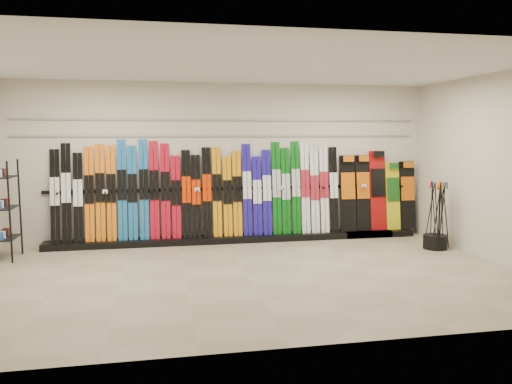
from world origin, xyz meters
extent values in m
plane|color=gray|center=(0.00, 0.00, 0.00)|extent=(8.00, 8.00, 0.00)
plane|color=beige|center=(0.00, 2.50, 1.50)|extent=(8.00, 0.00, 8.00)
plane|color=beige|center=(4.00, 0.00, 1.50)|extent=(0.00, 5.00, 5.00)
plane|color=silver|center=(0.00, 0.00, 3.00)|extent=(8.00, 8.00, 0.00)
cube|color=black|center=(0.22, 2.28, 0.06)|extent=(8.00, 0.40, 0.12)
cube|color=black|center=(-3.05, 2.35, 0.95)|extent=(0.17, 0.26, 1.66)
cube|color=black|center=(-2.86, 2.36, 1.00)|extent=(0.17, 0.28, 1.76)
cube|color=black|center=(-2.66, 2.35, 0.91)|extent=(0.17, 0.25, 1.59)
cube|color=orange|center=(-2.47, 2.35, 0.97)|extent=(0.17, 0.27, 1.70)
cube|color=orange|center=(-2.28, 2.36, 0.99)|extent=(0.17, 0.27, 1.75)
cube|color=orange|center=(-2.08, 2.36, 0.98)|extent=(0.17, 0.27, 1.72)
cube|color=#19619C|center=(-1.89, 2.36, 1.03)|extent=(0.17, 0.28, 1.83)
cube|color=#19619C|center=(-1.71, 2.36, 0.97)|extent=(0.17, 0.27, 1.71)
cube|color=#19619C|center=(-1.51, 2.36, 1.03)|extent=(0.17, 0.28, 1.83)
cube|color=red|center=(-1.32, 2.36, 1.02)|extent=(0.17, 0.28, 1.80)
cube|color=red|center=(-1.12, 2.36, 0.99)|extent=(0.17, 0.27, 1.75)
cube|color=red|center=(-0.92, 2.34, 0.88)|extent=(0.17, 0.24, 1.53)
cube|color=black|center=(-0.73, 2.35, 0.93)|extent=(0.17, 0.25, 1.63)
cube|color=black|center=(-0.55, 2.34, 0.89)|extent=(0.17, 0.24, 1.53)
cube|color=black|center=(-0.35, 2.35, 0.96)|extent=(0.17, 0.26, 1.67)
cube|color=orange|center=(-0.16, 2.35, 0.96)|extent=(0.17, 0.26, 1.67)
cube|color=orange|center=(0.04, 2.34, 0.87)|extent=(0.17, 0.24, 1.51)
cube|color=orange|center=(0.23, 2.35, 0.92)|extent=(0.17, 0.25, 1.61)
cube|color=#1E1292|center=(0.42, 2.36, 0.98)|extent=(0.17, 0.27, 1.73)
cube|color=#1E1292|center=(0.61, 2.34, 0.87)|extent=(0.17, 0.24, 1.50)
cube|color=#1E1292|center=(0.80, 2.35, 0.93)|extent=(0.17, 0.25, 1.62)
cube|color=#085D10|center=(0.99, 2.36, 1.00)|extent=(0.17, 0.28, 1.77)
cube|color=#085D10|center=(1.18, 2.35, 0.95)|extent=(0.17, 0.26, 1.65)
cube|color=#085D10|center=(1.38, 2.36, 1.01)|extent=(0.17, 0.28, 1.78)
cube|color=silver|center=(1.57, 2.36, 1.00)|extent=(0.17, 0.27, 1.75)
cube|color=silver|center=(1.76, 2.35, 0.92)|extent=(0.17, 0.25, 1.60)
cube|color=silver|center=(1.96, 2.35, 0.97)|extent=(0.17, 0.27, 1.69)
cube|color=black|center=(2.15, 2.35, 0.95)|extent=(0.17, 0.26, 1.66)
cube|color=black|center=(2.45, 2.36, 0.87)|extent=(0.32, 0.23, 1.50)
cube|color=black|center=(2.77, 2.36, 0.87)|extent=(0.30, 0.23, 1.50)
cube|color=#990C0C|center=(3.09, 2.36, 0.91)|extent=(0.33, 0.24, 1.58)
cube|color=gold|center=(3.41, 2.34, 0.79)|extent=(0.29, 0.21, 1.35)
cube|color=black|center=(3.73, 2.35, 0.80)|extent=(0.32, 0.21, 1.37)
cube|color=black|center=(-3.75, 1.70, 0.81)|extent=(0.40, 0.60, 1.63)
cylinder|color=black|center=(3.60, 1.03, 0.12)|extent=(0.42, 0.42, 0.25)
cylinder|color=black|center=(3.71, 1.02, 0.61)|extent=(0.02, 0.15, 1.17)
cylinder|color=black|center=(3.57, 1.05, 0.61)|extent=(0.12, 0.08, 1.18)
cylinder|color=black|center=(3.59, 1.18, 0.61)|extent=(0.02, 0.04, 1.18)
cylinder|color=black|center=(3.69, 1.07, 0.61)|extent=(0.02, 0.03, 1.18)
cylinder|color=black|center=(3.71, 1.13, 0.61)|extent=(0.09, 0.16, 1.17)
cylinder|color=black|center=(3.53, 0.91, 0.61)|extent=(0.09, 0.10, 1.18)
cylinder|color=black|center=(3.76, 0.99, 0.61)|extent=(0.14, 0.09, 1.17)
cylinder|color=black|center=(3.68, 0.98, 0.61)|extent=(0.06, 0.12, 1.18)
cylinder|color=black|center=(3.56, 1.18, 0.61)|extent=(0.11, 0.14, 1.17)
cylinder|color=black|center=(3.61, 0.89, 0.61)|extent=(0.12, 0.14, 1.17)
cylinder|color=black|center=(3.55, 0.93, 0.61)|extent=(0.12, 0.06, 1.18)
cube|color=gray|center=(0.00, 2.48, 2.00)|extent=(7.60, 0.02, 0.03)
cube|color=gray|center=(0.00, 2.48, 2.30)|extent=(7.60, 0.02, 0.03)
camera|label=1|loc=(-1.20, -6.95, 2.06)|focal=35.00mm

